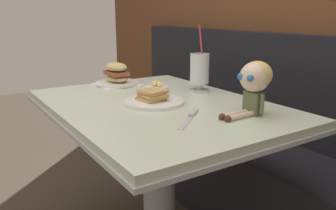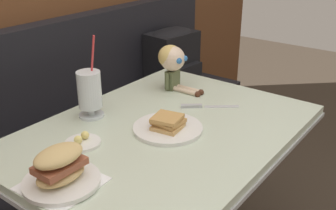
{
  "view_description": "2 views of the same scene",
  "coord_description": "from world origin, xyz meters",
  "px_view_note": "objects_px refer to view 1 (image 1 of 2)",
  "views": [
    {
      "loc": [
        1.22,
        -0.56,
        1.11
      ],
      "look_at": [
        0.11,
        0.15,
        0.76
      ],
      "focal_mm": 37.68,
      "sensor_mm": 36.0,
      "label": 1
    },
    {
      "loc": [
        -1.02,
        -0.62,
        1.41
      ],
      "look_at": [
        -0.01,
        0.15,
        0.84
      ],
      "focal_mm": 43.18,
      "sensor_mm": 36.0,
      "label": 2
    }
  ],
  "objects_px": {
    "milkshake_glass": "(200,71)",
    "butter_saucer": "(157,87)",
    "butter_knife": "(191,116)",
    "seated_doll": "(255,80)",
    "sandwich_plate": "(116,76)",
    "toast_plate": "(153,100)"
  },
  "relations": [
    {
      "from": "milkshake_glass",
      "to": "butter_saucer",
      "type": "distance_m",
      "value": 0.23
    },
    {
      "from": "butter_knife",
      "to": "seated_doll",
      "type": "distance_m",
      "value": 0.26
    },
    {
      "from": "milkshake_glass",
      "to": "sandwich_plate",
      "type": "relative_size",
      "value": 1.43
    },
    {
      "from": "milkshake_glass",
      "to": "seated_doll",
      "type": "relative_size",
      "value": 1.44
    },
    {
      "from": "seated_doll",
      "to": "toast_plate",
      "type": "bearing_deg",
      "value": -145.83
    },
    {
      "from": "sandwich_plate",
      "to": "toast_plate",
      "type": "bearing_deg",
      "value": -5.16
    },
    {
      "from": "toast_plate",
      "to": "sandwich_plate",
      "type": "xyz_separation_m",
      "value": [
        -0.44,
        0.04,
        0.03
      ]
    },
    {
      "from": "sandwich_plate",
      "to": "milkshake_glass",
      "type": "bearing_deg",
      "value": 36.27
    },
    {
      "from": "milkshake_glass",
      "to": "butter_saucer",
      "type": "relative_size",
      "value": 2.63
    },
    {
      "from": "sandwich_plate",
      "to": "butter_saucer",
      "type": "bearing_deg",
      "value": 33.61
    },
    {
      "from": "milkshake_glass",
      "to": "sandwich_plate",
      "type": "bearing_deg",
      "value": -143.73
    },
    {
      "from": "toast_plate",
      "to": "seated_doll",
      "type": "xyz_separation_m",
      "value": [
        0.34,
        0.23,
        0.11
      ]
    },
    {
      "from": "milkshake_glass",
      "to": "seated_doll",
      "type": "height_order",
      "value": "milkshake_glass"
    },
    {
      "from": "sandwich_plate",
      "to": "butter_knife",
      "type": "relative_size",
      "value": 1.14
    },
    {
      "from": "seated_doll",
      "to": "butter_knife",
      "type": "bearing_deg",
      "value": -114.99
    },
    {
      "from": "toast_plate",
      "to": "milkshake_glass",
      "type": "xyz_separation_m",
      "value": [
        -0.08,
        0.3,
        0.08
      ]
    },
    {
      "from": "milkshake_glass",
      "to": "butter_saucer",
      "type": "bearing_deg",
      "value": -140.89
    },
    {
      "from": "sandwich_plate",
      "to": "butter_saucer",
      "type": "xyz_separation_m",
      "value": [
        0.19,
        0.13,
        -0.04
      ]
    },
    {
      "from": "toast_plate",
      "to": "butter_saucer",
      "type": "distance_m",
      "value": 0.3
    },
    {
      "from": "butter_saucer",
      "to": "seated_doll",
      "type": "bearing_deg",
      "value": 5.88
    },
    {
      "from": "milkshake_glass",
      "to": "butter_saucer",
      "type": "xyz_separation_m",
      "value": [
        -0.17,
        -0.14,
        -0.09
      ]
    },
    {
      "from": "toast_plate",
      "to": "butter_knife",
      "type": "xyz_separation_m",
      "value": [
        0.24,
        0.02,
        -0.01
      ]
    }
  ]
}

